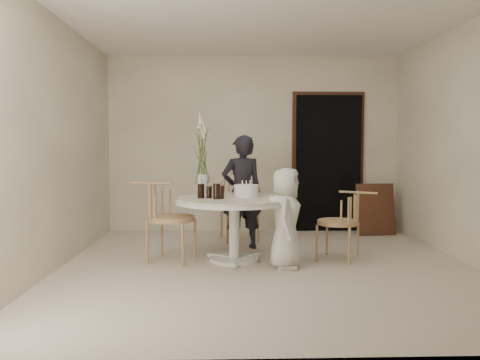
{
  "coord_description": "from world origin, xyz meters",
  "views": [
    {
      "loc": [
        -0.45,
        -5.04,
        1.3
      ],
      "look_at": [
        -0.28,
        0.3,
        0.93
      ],
      "focal_mm": 35.0,
      "sensor_mm": 36.0,
      "label": 1
    }
  ],
  "objects_px": {
    "chair_far": "(237,196)",
    "chair_right": "(348,215)",
    "boy": "(286,218)",
    "chair_left": "(161,210)",
    "flower_vase": "(202,158)",
    "table": "(234,207)",
    "girl": "(242,192)",
    "birthday_cake": "(246,191)"
  },
  "relations": [
    {
      "from": "chair_right",
      "to": "flower_vase",
      "type": "height_order",
      "value": "flower_vase"
    },
    {
      "from": "chair_far",
      "to": "chair_right",
      "type": "xyz_separation_m",
      "value": [
        1.22,
        -1.4,
        -0.08
      ]
    },
    {
      "from": "chair_right",
      "to": "birthday_cake",
      "type": "relative_size",
      "value": 2.85
    },
    {
      "from": "chair_far",
      "to": "chair_left",
      "type": "distance_m",
      "value": 1.58
    },
    {
      "from": "chair_right",
      "to": "girl",
      "type": "distance_m",
      "value": 1.39
    },
    {
      "from": "table",
      "to": "birthday_cake",
      "type": "height_order",
      "value": "birthday_cake"
    },
    {
      "from": "table",
      "to": "girl",
      "type": "xyz_separation_m",
      "value": [
        0.11,
        0.65,
        0.11
      ]
    },
    {
      "from": "flower_vase",
      "to": "birthday_cake",
      "type": "bearing_deg",
      "value": -18.02
    },
    {
      "from": "table",
      "to": "birthday_cake",
      "type": "distance_m",
      "value": 0.25
    },
    {
      "from": "chair_right",
      "to": "flower_vase",
      "type": "distance_m",
      "value": 1.82
    },
    {
      "from": "girl",
      "to": "flower_vase",
      "type": "distance_m",
      "value": 0.76
    },
    {
      "from": "chair_left",
      "to": "girl",
      "type": "bearing_deg",
      "value": -42.7
    },
    {
      "from": "girl",
      "to": "flower_vase",
      "type": "relative_size",
      "value": 1.46
    },
    {
      "from": "table",
      "to": "birthday_cake",
      "type": "relative_size",
      "value": 4.66
    },
    {
      "from": "chair_far",
      "to": "chair_left",
      "type": "bearing_deg",
      "value": -136.61
    },
    {
      "from": "flower_vase",
      "to": "chair_right",
      "type": "bearing_deg",
      "value": -11.11
    },
    {
      "from": "flower_vase",
      "to": "table",
      "type": "bearing_deg",
      "value": -35.74
    },
    {
      "from": "chair_far",
      "to": "birthday_cake",
      "type": "distance_m",
      "value": 1.25
    },
    {
      "from": "boy",
      "to": "flower_vase",
      "type": "xyz_separation_m",
      "value": [
        -0.92,
        0.6,
        0.63
      ]
    },
    {
      "from": "chair_right",
      "to": "girl",
      "type": "height_order",
      "value": "girl"
    },
    {
      "from": "table",
      "to": "chair_right",
      "type": "distance_m",
      "value": 1.3
    },
    {
      "from": "table",
      "to": "birthday_cake",
      "type": "xyz_separation_m",
      "value": [
        0.14,
        0.1,
        0.18
      ]
    },
    {
      "from": "boy",
      "to": "flower_vase",
      "type": "relative_size",
      "value": 1.08
    },
    {
      "from": "chair_left",
      "to": "chair_far",
      "type": "bearing_deg",
      "value": -20.17
    },
    {
      "from": "girl",
      "to": "flower_vase",
      "type": "bearing_deg",
      "value": 23.3
    },
    {
      "from": "chair_right",
      "to": "boy",
      "type": "distance_m",
      "value": 0.79
    },
    {
      "from": "girl",
      "to": "chair_left",
      "type": "bearing_deg",
      "value": 17.8
    },
    {
      "from": "table",
      "to": "chair_left",
      "type": "xyz_separation_m",
      "value": [
        -0.84,
        0.05,
        -0.03
      ]
    },
    {
      "from": "boy",
      "to": "flower_vase",
      "type": "bearing_deg",
      "value": 69.23
    },
    {
      "from": "birthday_cake",
      "to": "flower_vase",
      "type": "height_order",
      "value": "flower_vase"
    },
    {
      "from": "chair_left",
      "to": "birthday_cake",
      "type": "distance_m",
      "value": 1.0
    },
    {
      "from": "chair_far",
      "to": "chair_left",
      "type": "relative_size",
      "value": 1.02
    },
    {
      "from": "chair_far",
      "to": "table",
      "type": "bearing_deg",
      "value": -104.47
    },
    {
      "from": "chair_right",
      "to": "chair_left",
      "type": "distance_m",
      "value": 2.13
    },
    {
      "from": "chair_far",
      "to": "boy",
      "type": "relative_size",
      "value": 0.86
    },
    {
      "from": "table",
      "to": "flower_vase",
      "type": "relative_size",
      "value": 1.33
    },
    {
      "from": "birthday_cake",
      "to": "flower_vase",
      "type": "bearing_deg",
      "value": 161.98
    },
    {
      "from": "girl",
      "to": "chair_far",
      "type": "bearing_deg",
      "value": -101.09
    },
    {
      "from": "chair_left",
      "to": "birthday_cake",
      "type": "xyz_separation_m",
      "value": [
        0.98,
        0.06,
        0.21
      ]
    },
    {
      "from": "table",
      "to": "chair_far",
      "type": "distance_m",
      "value": 1.34
    },
    {
      "from": "chair_right",
      "to": "girl",
      "type": "xyz_separation_m",
      "value": [
        -1.18,
        0.71,
        0.2
      ]
    },
    {
      "from": "chair_left",
      "to": "boy",
      "type": "bearing_deg",
      "value": -90.38
    }
  ]
}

